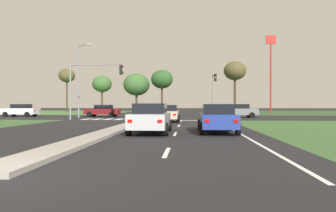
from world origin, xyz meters
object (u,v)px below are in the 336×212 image
at_px(fastfood_pole_sign, 271,58).
at_px(treeline_third, 136,85).
at_px(car_maroon_second, 103,111).
at_px(treeline_fourth, 162,79).
at_px(car_beige_seventh, 168,113).
at_px(car_blue_fourth, 217,118).
at_px(car_silver_third, 151,118).
at_px(street_lamp_second, 80,77).
at_px(treeline_second, 102,84).
at_px(treeline_near, 67,76).
at_px(car_navy_fifth, 152,109).
at_px(traffic_signal_far_right, 214,87).
at_px(car_red_near, 148,109).
at_px(treeline_fifth, 235,71).
at_px(car_grey_sixth, 238,111).
at_px(car_white_eighth, 21,110).
at_px(traffic_signal_near_left, 90,80).

relative_size(fastfood_pole_sign, treeline_third, 1.78).
bearing_deg(car_maroon_second, treeline_fourth, -12.41).
bearing_deg(car_beige_seventh, car_blue_fourth, -71.74).
bearing_deg(car_silver_third, street_lamp_second, 120.21).
relative_size(car_blue_fourth, treeline_second, 0.54).
height_order(treeline_near, treeline_second, treeline_near).
bearing_deg(car_navy_fifth, treeline_second, -43.41).
bearing_deg(fastfood_pole_sign, traffic_signal_far_right, -125.82).
xyz_separation_m(street_lamp_second, treeline_near, (-13.16, 27.95, 2.86)).
relative_size(car_red_near, treeline_fifth, 0.44).
distance_m(street_lamp_second, treeline_third, 29.21).
height_order(treeline_second, treeline_fifth, treeline_fifth).
height_order(car_red_near, car_grey_sixth, car_grey_sixth).
xyz_separation_m(car_red_near, treeline_fifth, (15.54, 12.39, 7.33)).
xyz_separation_m(car_beige_seventh, treeline_near, (-23.98, 35.60, 6.85)).
bearing_deg(car_blue_fourth, car_beige_seventh, 108.26).
bearing_deg(treeline_fourth, car_white_eighth, -123.09).
height_order(traffic_signal_near_left, treeline_near, treeline_near).
xyz_separation_m(car_white_eighth, street_lamp_second, (8.62, -2.59, 3.94)).
bearing_deg(treeline_fifth, traffic_signal_far_right, -106.87).
distance_m(car_red_near, street_lamp_second, 15.16).
distance_m(fastfood_pole_sign, treeline_fourth, 21.41).
relative_size(car_silver_third, treeline_second, 0.56).
distance_m(car_maroon_second, street_lamp_second, 5.24).
relative_size(car_blue_fourth, treeline_near, 0.47).
distance_m(traffic_signal_near_left, treeline_fifth, 36.07).
bearing_deg(treeline_third, fastfood_pole_sign, -11.77).
relative_size(street_lamp_second, fastfood_pole_sign, 0.58).
xyz_separation_m(car_navy_fifth, traffic_signal_near_left, (-3.26, -23.67, 3.23)).
bearing_deg(treeline_fifth, car_navy_fifth, -156.45).
distance_m(car_navy_fifth, treeline_near, 22.36).
bearing_deg(car_navy_fifth, treeline_third, -66.17).
xyz_separation_m(car_blue_fourth, car_white_eighth, (-22.78, 20.35, 0.02)).
bearing_deg(car_beige_seventh, traffic_signal_near_left, 160.46).
bearing_deg(traffic_signal_near_left, treeline_second, 104.51).
height_order(car_grey_sixth, treeline_third, treeline_third).
bearing_deg(treeline_fifth, car_blue_fourth, -99.85).
bearing_deg(car_white_eighth, traffic_signal_far_right, -79.86).
height_order(car_blue_fourth, car_grey_sixth, car_grey_sixth).
xyz_separation_m(treeline_third, treeline_fifth, (20.15, -3.50, 2.29)).
height_order(car_red_near, street_lamp_second, street_lamp_second).
relative_size(traffic_signal_near_left, treeline_third, 0.70).
height_order(car_red_near, car_silver_third, car_silver_third).
relative_size(traffic_signal_near_left, treeline_fourth, 0.67).
xyz_separation_m(traffic_signal_near_left, traffic_signal_far_right, (13.21, 11.81, -0.07)).
height_order(car_beige_seventh, street_lamp_second, street_lamp_second).
xyz_separation_m(car_white_eighth, traffic_signal_near_left, (11.45, -7.40, 3.19)).
distance_m(car_red_near, traffic_signal_far_right, 12.13).
distance_m(car_grey_sixth, car_beige_seventh, 12.15).
relative_size(traffic_signal_far_right, treeline_near, 0.63).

